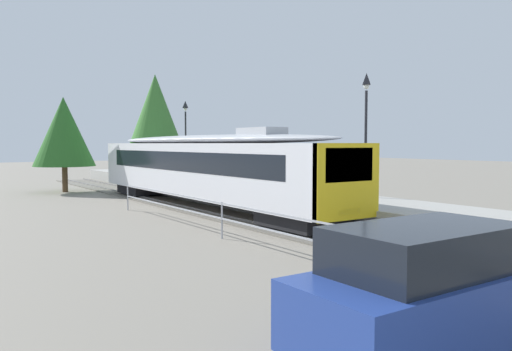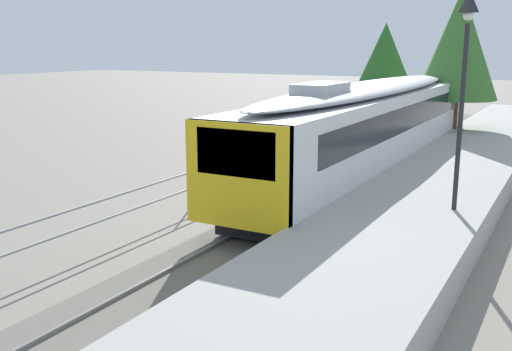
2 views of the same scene
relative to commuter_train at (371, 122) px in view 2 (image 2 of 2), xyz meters
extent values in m
plane|color=gray|center=(-3.00, -6.39, -2.15)|extent=(160.00, 160.00, 0.00)
cube|color=#6B665B|center=(0.00, -6.39, -2.12)|extent=(3.20, 60.00, 0.06)
cube|color=slate|center=(-0.72, -6.39, -2.05)|extent=(0.08, 60.00, 0.08)
cube|color=slate|center=(0.72, -6.39, -2.05)|extent=(0.08, 60.00, 0.08)
cube|color=silver|center=(0.00, 0.11, -0.18)|extent=(2.80, 20.32, 2.55)
cube|color=yellow|center=(0.00, -9.96, -0.18)|extent=(2.80, 0.24, 2.55)
cube|color=black|center=(0.00, -10.04, 0.38)|extent=(2.13, 0.08, 1.12)
cube|color=black|center=(0.00, 0.11, 0.22)|extent=(2.82, 17.07, 0.92)
ellipsoid|color=#B2B5BA|center=(0.00, 0.11, 1.27)|extent=(2.69, 19.51, 0.44)
cube|color=#B2B5BA|center=(0.00, -4.97, 1.55)|extent=(1.10, 2.20, 0.36)
cube|color=#EAE5C6|center=(0.00, -10.03, -1.18)|extent=(1.00, 0.10, 0.20)
cube|color=black|center=(0.00, -7.66, -1.73)|extent=(2.24, 3.20, 0.55)
cube|color=black|center=(0.00, 7.87, -1.73)|extent=(2.24, 3.20, 0.55)
cube|color=#A8A59E|center=(3.25, -6.39, -1.70)|extent=(3.90, 60.00, 0.90)
cylinder|color=#232328|center=(4.39, -6.57, 1.05)|extent=(0.12, 0.12, 4.60)
pyramid|color=#232328|center=(4.39, -6.57, 3.85)|extent=(0.34, 0.34, 0.50)
sphere|color=silver|center=(4.39, -6.57, 3.53)|extent=(0.24, 0.24, 0.24)
cylinder|color=#9EA0A5|center=(-3.30, -7.39, -1.52)|extent=(0.06, 0.06, 1.25)
cylinder|color=#9EA0A5|center=(-3.30, 1.61, -1.52)|extent=(0.06, 0.06, 1.25)
cylinder|color=brown|center=(1.38, 9.11, -0.96)|extent=(0.36, 0.36, 2.37)
cone|color=#38702D|center=(1.38, 9.11, 2.89)|extent=(3.97, 3.97, 5.35)
cylinder|color=brown|center=(-3.46, 12.96, -1.28)|extent=(0.36, 0.36, 1.73)
cone|color=#286023|center=(-3.46, 12.96, 1.87)|extent=(4.01, 4.01, 4.58)
camera|label=1|loc=(-11.97, -22.20, 1.08)|focal=35.83mm
camera|label=2|loc=(6.98, -21.71, 2.83)|focal=41.47mm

